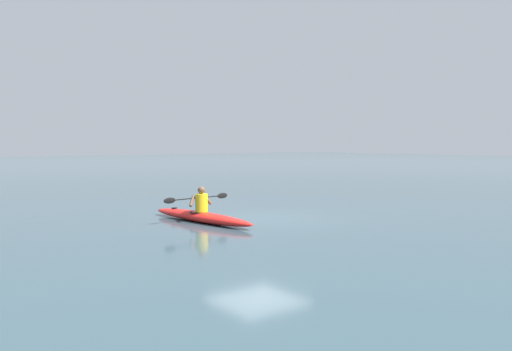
% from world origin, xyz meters
% --- Properties ---
extents(ground_plane, '(160.00, 160.00, 0.00)m').
position_xyz_m(ground_plane, '(0.00, 0.00, 0.00)').
color(ground_plane, '#334C56').
extents(kayak, '(1.08, 4.33, 0.30)m').
position_xyz_m(kayak, '(1.66, -0.54, 0.15)').
color(kayak, red).
rests_on(kayak, ground).
extents(kayaker, '(2.32, 0.54, 0.73)m').
position_xyz_m(kayaker, '(1.66, -0.53, 0.61)').
color(kayaker, yellow).
rests_on(kayaker, kayak).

